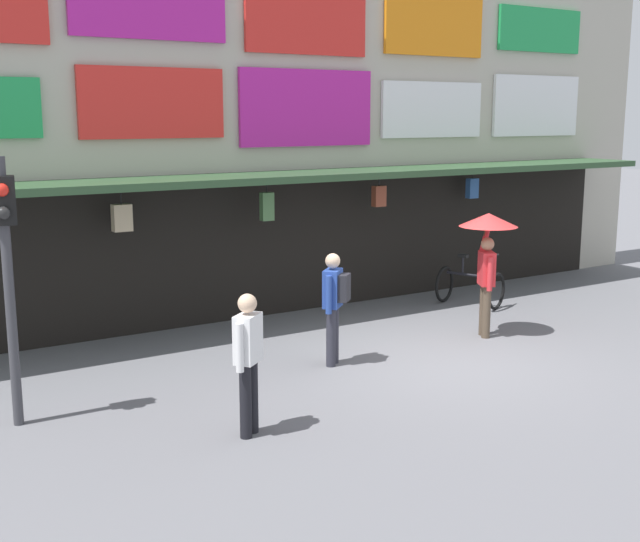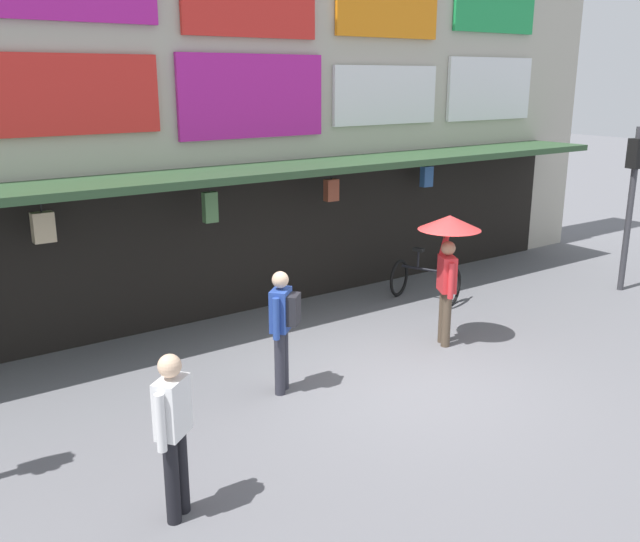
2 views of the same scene
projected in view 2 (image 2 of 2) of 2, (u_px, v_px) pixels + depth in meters
ground_plane at (403, 383)px, 9.57m from camera, size 80.00×80.00×0.00m
shopfront at (235, 85)px, 12.08m from camera, size 18.00×2.60×8.00m
traffic_light_far at (633, 183)px, 13.22m from camera, size 0.31×0.34×3.20m
bicycle_parked at (426, 281)px, 13.02m from camera, size 1.10×1.34×1.05m
pedestrian_in_blue at (283, 323)px, 9.06m from camera, size 0.47×0.47×1.68m
pedestrian_with_umbrella at (449, 244)px, 10.53m from camera, size 0.96×0.96×2.08m
pedestrian_in_green at (174, 428)px, 6.42m from camera, size 0.44×0.39×1.68m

